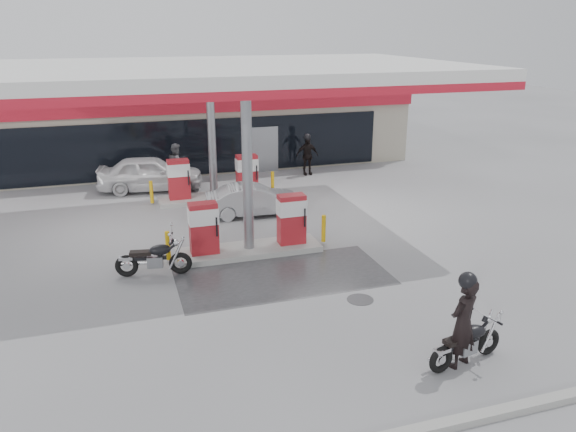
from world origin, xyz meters
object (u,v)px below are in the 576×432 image
(biker_main, at_px, (463,323))
(sedan_white, at_px, (150,173))
(pump_island_far, at_px, (214,183))
(main_motorcycle, at_px, (467,344))
(hatchback_silver, at_px, (254,200))
(parked_car_right, at_px, (279,150))
(pump_island_near, at_px, (249,232))
(parked_motorcycle, at_px, (155,259))
(biker_walking, at_px, (307,156))
(attendant, at_px, (177,164))

(biker_main, distance_m, sedan_white, 16.37)
(pump_island_far, xyz_separation_m, main_motorcycle, (2.92, -13.32, -0.26))
(hatchback_silver, height_order, parked_car_right, parked_car_right)
(pump_island_near, xyz_separation_m, parked_motorcycle, (-2.96, -0.80, -0.22))
(parked_motorcycle, bearing_deg, hatchback_silver, 57.29)
(pump_island_near, distance_m, biker_walking, 10.07)
(parked_motorcycle, xyz_separation_m, biker_walking, (7.97, 9.54, 0.44))
(pump_island_far, height_order, sedan_white, pump_island_far)
(pump_island_near, relative_size, biker_walking, 2.77)
(pump_island_far, relative_size, main_motorcycle, 2.61)
(pump_island_near, bearing_deg, hatchback_silver, 73.35)
(biker_main, distance_m, attendant, 16.62)
(biker_main, height_order, hatchback_silver, biker_main)
(biker_walking, bearing_deg, main_motorcycle, -95.90)
(sedan_white, bearing_deg, biker_walking, -77.07)
(pump_island_far, bearing_deg, attendant, 112.24)
(pump_island_far, relative_size, parked_motorcycle, 2.38)
(pump_island_near, bearing_deg, parked_motorcycle, -164.81)
(biker_main, distance_m, parked_car_right, 19.13)
(biker_main, xyz_separation_m, attendant, (-3.88, 16.16, -0.07))
(sedan_white, distance_m, biker_walking, 7.39)
(pump_island_far, bearing_deg, main_motorcycle, -77.63)
(attendant, xyz_separation_m, hatchback_silver, (2.22, -5.20, -0.35))
(biker_main, bearing_deg, hatchback_silver, -103.37)
(parked_motorcycle, distance_m, parked_car_right, 14.55)
(pump_island_near, distance_m, attendant, 8.88)
(biker_main, height_order, parked_car_right, biker_main)
(pump_island_far, relative_size, biker_walking, 2.77)
(sedan_white, xyz_separation_m, biker_walking, (7.37, 0.54, 0.17))
(hatchback_silver, bearing_deg, pump_island_far, 27.59)
(pump_island_near, xyz_separation_m, main_motorcycle, (2.92, -7.32, -0.26))
(pump_island_far, distance_m, biker_walking, 5.71)
(parked_motorcycle, xyz_separation_m, hatchback_silver, (4.04, 4.40, 0.10))
(hatchback_silver, distance_m, parked_car_right, 8.78)
(biker_main, height_order, attendant, biker_main)
(attendant, relative_size, hatchback_silver, 0.52)
(pump_island_near, distance_m, pump_island_far, 6.00)
(parked_car_right, bearing_deg, hatchback_silver, 155.88)
(sedan_white, distance_m, hatchback_silver, 5.74)
(biker_main, relative_size, parked_car_right, 0.45)
(pump_island_far, xyz_separation_m, parked_motorcycle, (-2.96, -6.80, -0.22))
(parked_motorcycle, height_order, hatchback_silver, hatchback_silver)
(biker_walking, bearing_deg, sedan_white, -174.31)
(main_motorcycle, distance_m, parked_car_right, 19.07)
(biker_main, relative_size, parked_motorcycle, 0.93)
(pump_island_far, height_order, biker_walking, biker_walking)
(pump_island_near, xyz_separation_m, attendant, (-1.14, 8.80, 0.23))
(main_motorcycle, bearing_deg, pump_island_near, 99.86)
(sedan_white, bearing_deg, pump_island_near, -155.19)
(main_motorcycle, distance_m, sedan_white, 16.39)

